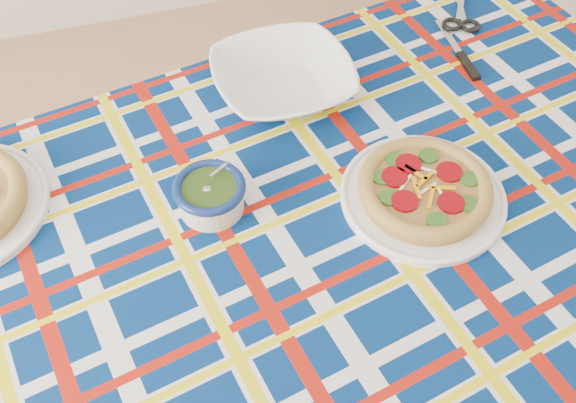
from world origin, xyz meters
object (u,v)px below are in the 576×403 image
object	(u,v)px
main_focaccia_plate	(425,188)
serving_bowl	(283,80)
pesto_bowl	(210,194)
dining_table	(323,253)

from	to	relation	value
main_focaccia_plate	serving_bowl	xyz separation A→B (m)	(-0.17, 0.38, 0.01)
pesto_bowl	dining_table	bearing A→B (deg)	-30.41
main_focaccia_plate	serving_bowl	distance (m)	0.41
dining_table	serving_bowl	xyz separation A→B (m)	(0.04, 0.39, 0.12)
main_focaccia_plate	pesto_bowl	size ratio (longest dim) A/B	2.40
dining_table	serving_bowl	world-z (taller)	serving_bowl
pesto_bowl	serving_bowl	size ratio (longest dim) A/B	0.45
main_focaccia_plate	pesto_bowl	distance (m)	0.41
dining_table	main_focaccia_plate	distance (m)	0.24
dining_table	main_focaccia_plate	xyz separation A→B (m)	(0.21, 0.01, 0.12)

